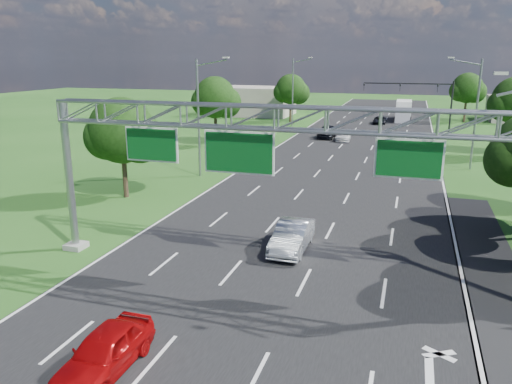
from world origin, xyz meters
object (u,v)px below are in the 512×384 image
at_px(box_truck, 403,111).
at_px(red_coupe, 105,351).
at_px(sign_gantry, 278,132).
at_px(traffic_signal, 425,94).
at_px(silver_sedan, 292,236).

bearing_deg(box_truck, red_coupe, -96.66).
relative_size(red_coupe, box_truck, 0.51).
height_order(sign_gantry, traffic_signal, sign_gantry).
bearing_deg(traffic_signal, red_coupe, -99.64).
relative_size(sign_gantry, traffic_signal, 1.92).
xyz_separation_m(red_coupe, box_truck, (7.55, 74.54, 0.80)).
bearing_deg(box_truck, traffic_signal, -77.36).
xyz_separation_m(red_coupe, silver_sedan, (3.37, 12.43, 0.05)).
relative_size(red_coupe, silver_sedan, 0.91).
bearing_deg(silver_sedan, red_coupe, -105.42).
relative_size(sign_gantry, silver_sedan, 4.99).
distance_m(sign_gantry, silver_sedan, 6.97).
bearing_deg(silver_sedan, traffic_signal, 81.53).
xyz_separation_m(traffic_signal, silver_sedan, (-7.17, -49.65, -4.39)).
height_order(silver_sedan, box_truck, box_truck).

